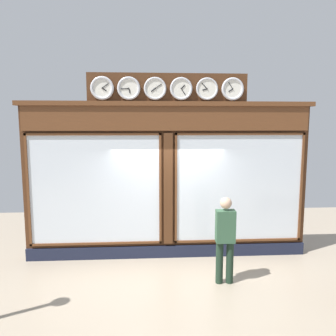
{
  "coord_description": "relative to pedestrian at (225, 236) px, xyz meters",
  "views": [
    {
      "loc": [
        0.47,
        7.34,
        3.06
      ],
      "look_at": [
        0.0,
        0.0,
        2.08
      ],
      "focal_mm": 35.58,
      "sensor_mm": 36.0,
      "label": 1
    }
  ],
  "objects": [
    {
      "name": "ground_plane",
      "position": [
        1.01,
        1.48,
        -0.93
      ],
      "size": [
        14.0,
        14.0,
        0.0
      ],
      "primitive_type": "plane",
      "color": "gray"
    },
    {
      "name": "shop_facade",
      "position": [
        1.01,
        -1.44,
        0.9
      ],
      "size": [
        6.51,
        0.42,
        4.14
      ],
      "color": "#4C2B16",
      "rests_on": "ground_plane"
    },
    {
      "name": "pedestrian",
      "position": [
        0.0,
        0.0,
        0.0
      ],
      "size": [
        0.37,
        0.23,
        1.69
      ],
      "color": "#1C2F21",
      "rests_on": "ground_plane"
    }
  ]
}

